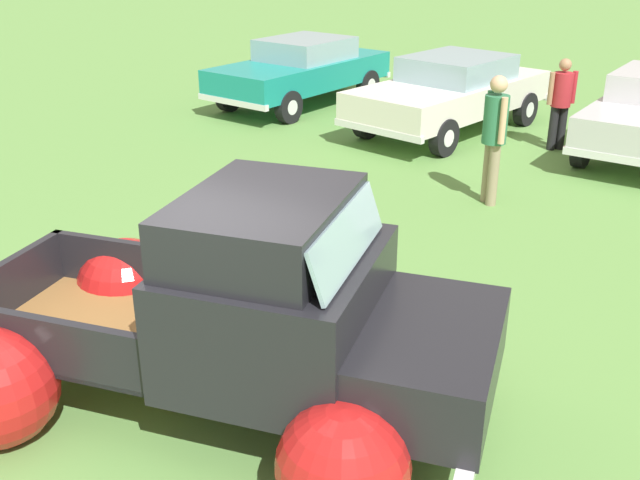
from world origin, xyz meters
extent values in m
plane|color=#609347|center=(0.00, 0.00, 0.00)|extent=(80.00, 80.00, 0.00)
cylinder|color=black|center=(1.20, 1.19, 0.38)|extent=(0.79, 0.39, 0.76)
cylinder|color=silver|center=(1.20, 1.19, 0.38)|extent=(0.39, 0.31, 0.34)
cylinder|color=black|center=(1.61, -0.50, 0.38)|extent=(0.79, 0.39, 0.76)
cylinder|color=silver|center=(1.61, -0.50, 0.38)|extent=(0.39, 0.31, 0.34)
cylinder|color=black|center=(-1.52, 0.53, 0.38)|extent=(0.79, 0.39, 0.76)
cylinder|color=silver|center=(-1.52, 0.53, 0.38)|extent=(0.39, 0.31, 0.34)
cylinder|color=black|center=(-1.11, -1.16, 0.38)|extent=(0.79, 0.39, 0.76)
cylinder|color=silver|center=(-1.11, -1.16, 0.38)|extent=(0.39, 0.31, 0.34)
sphere|color=red|center=(-1.53, 0.57, 0.44)|extent=(1.16, 1.16, 0.96)
cube|color=olive|center=(-0.92, -0.22, 0.54)|extent=(2.36, 1.98, 0.04)
cube|color=black|center=(-1.10, 0.48, 0.77)|extent=(2.01, 0.56, 0.50)
cube|color=black|center=(-0.75, -0.93, 0.77)|extent=(2.01, 0.56, 0.50)
cube|color=black|center=(0.03, 0.01, 0.77)|extent=(0.44, 1.52, 0.50)
cube|color=black|center=(-1.88, -0.46, 0.77)|extent=(0.44, 1.52, 0.50)
cube|color=black|center=(0.63, 0.15, 0.99)|extent=(1.81, 1.99, 0.95)
cube|color=black|center=(0.53, 0.13, 1.70)|extent=(1.48, 1.77, 0.45)
cube|color=#8CADB7|center=(1.16, 0.28, 1.68)|extent=(0.49, 1.45, 0.38)
cube|color=black|center=(1.65, 0.40, 0.80)|extent=(1.60, 1.87, 0.55)
sphere|color=red|center=(1.20, 1.22, 0.42)|extent=(1.11, 1.11, 0.92)
sphere|color=red|center=(1.62, -0.53, 0.42)|extent=(1.11, 1.11, 0.92)
cube|color=silver|center=(2.18, 0.53, 0.46)|extent=(0.58, 1.95, 0.14)
sphere|color=red|center=(-2.32, 0.25, 0.64)|extent=(0.13, 0.13, 0.11)
cylinder|color=black|center=(-4.81, 8.16, 0.33)|extent=(0.26, 0.68, 0.66)
cylinder|color=silver|center=(-4.81, 8.16, 0.33)|extent=(0.24, 0.32, 0.30)
cylinder|color=black|center=(-6.48, 8.33, 0.33)|extent=(0.26, 0.68, 0.66)
cylinder|color=silver|center=(-6.48, 8.33, 0.33)|extent=(0.24, 0.32, 0.30)
cylinder|color=black|center=(-4.54, 10.95, 0.33)|extent=(0.26, 0.68, 0.66)
cylinder|color=silver|center=(-4.54, 10.95, 0.33)|extent=(0.24, 0.32, 0.30)
cylinder|color=black|center=(-6.21, 11.11, 0.33)|extent=(0.26, 0.68, 0.66)
cylinder|color=silver|center=(-6.21, 11.11, 0.33)|extent=(0.24, 0.32, 0.30)
cube|color=teal|center=(-5.51, 9.64, 0.71)|extent=(2.21, 4.53, 0.55)
cube|color=#8CADB7|center=(-5.49, 9.81, 1.21)|extent=(1.72, 1.98, 0.45)
cube|color=silver|center=(-5.30, 11.78, 0.45)|extent=(1.85, 0.28, 0.12)
cube|color=silver|center=(-5.72, 7.50, 0.45)|extent=(1.85, 0.28, 0.12)
cylinder|color=black|center=(-1.25, 7.71, 0.33)|extent=(0.31, 0.69, 0.66)
cylinder|color=silver|center=(-1.25, 7.71, 0.33)|extent=(0.26, 0.33, 0.30)
cylinder|color=black|center=(-2.94, 8.02, 0.33)|extent=(0.31, 0.69, 0.66)
cylinder|color=silver|center=(-2.94, 8.02, 0.33)|extent=(0.26, 0.33, 0.30)
cylinder|color=black|center=(-0.74, 10.53, 0.33)|extent=(0.31, 0.69, 0.66)
cylinder|color=silver|center=(-0.74, 10.53, 0.33)|extent=(0.26, 0.33, 0.30)
cylinder|color=black|center=(-2.43, 10.84, 0.33)|extent=(0.31, 0.69, 0.66)
cylinder|color=silver|center=(-2.43, 10.84, 0.33)|extent=(0.26, 0.33, 0.30)
cube|color=silver|center=(-1.84, 9.27, 0.71)|extent=(2.61, 4.73, 0.55)
cube|color=#8CADB7|center=(-1.80, 9.45, 1.21)|extent=(1.91, 2.14, 0.45)
cube|color=silver|center=(-1.44, 11.44, 0.45)|extent=(1.88, 0.44, 0.12)
cube|color=silver|center=(-2.23, 7.11, 0.45)|extent=(1.88, 0.44, 0.12)
cylinder|color=black|center=(0.93, 8.36, 0.33)|extent=(0.23, 0.67, 0.66)
cylinder|color=silver|center=(0.93, 8.36, 0.33)|extent=(0.22, 0.31, 0.30)
cylinder|color=black|center=(1.04, 11.03, 0.33)|extent=(0.23, 0.67, 0.66)
cylinder|color=silver|center=(1.04, 11.03, 0.33)|extent=(0.22, 0.31, 0.30)
cube|color=silver|center=(1.73, 7.61, 0.45)|extent=(1.85, 0.18, 0.12)
cylinder|color=black|center=(0.22, 9.11, 0.39)|extent=(0.21, 0.21, 0.78)
cylinder|color=black|center=(0.34, 9.23, 0.39)|extent=(0.21, 0.21, 0.78)
cylinder|color=#B2262D|center=(0.28, 9.17, 1.07)|extent=(0.48, 0.48, 0.58)
cylinder|color=#A87A56|center=(0.12, 9.01, 1.10)|extent=(0.13, 0.13, 0.56)
cylinder|color=#B2262D|center=(0.43, 9.33, 1.10)|extent=(0.13, 0.13, 0.56)
sphere|color=#A87A56|center=(0.28, 9.17, 1.50)|extent=(0.30, 0.30, 0.21)
cylinder|color=gray|center=(0.19, 5.96, 0.45)|extent=(0.21, 0.21, 0.90)
cylinder|color=gray|center=(0.31, 5.84, 0.45)|extent=(0.21, 0.21, 0.90)
cylinder|color=#2D724C|center=(0.25, 5.90, 1.23)|extent=(0.48, 0.48, 0.67)
cylinder|color=#2D724C|center=(0.10, 6.05, 1.27)|extent=(0.13, 0.13, 0.64)
cylinder|color=#DBAD84|center=(0.41, 5.74, 1.27)|extent=(0.13, 0.13, 0.64)
sphere|color=#DBAD84|center=(0.25, 5.90, 1.72)|extent=(0.34, 0.34, 0.24)
camera|label=1|loc=(3.60, -3.94, 3.76)|focal=41.64mm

